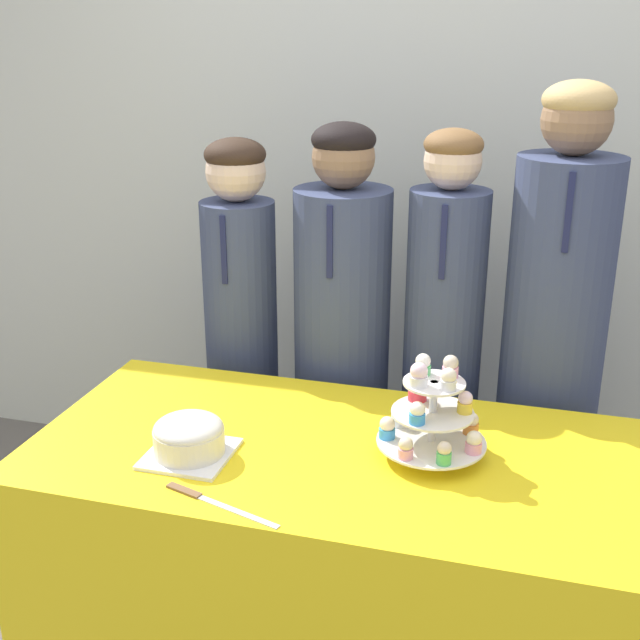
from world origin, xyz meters
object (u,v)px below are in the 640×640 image
(cake_knife, at_px, (203,498))
(student_2, at_px, (441,376))
(student_0, at_px, (242,356))
(student_1, at_px, (341,368))
(round_cake, at_px, (189,437))
(cupcake_stand, at_px, (431,412))
(student_3, at_px, (550,371))

(cake_knife, relative_size, student_2, 0.20)
(student_0, bearing_deg, student_1, 0.00)
(round_cake, distance_m, cake_knife, 0.21)
(student_0, relative_size, student_2, 0.97)
(round_cake, relative_size, student_2, 0.14)
(cupcake_stand, xyz_separation_m, student_1, (-0.38, 0.58, -0.17))
(cake_knife, xyz_separation_m, student_1, (0.09, 0.93, -0.05))
(round_cake, distance_m, student_0, 0.77)
(cupcake_stand, height_order, student_1, student_1)
(student_2, bearing_deg, student_3, 0.00)
(student_3, bearing_deg, cake_knife, -129.40)
(student_1, distance_m, student_3, 0.67)
(student_3, bearing_deg, student_2, -180.00)
(student_1, xyz_separation_m, student_3, (0.67, 0.00, 0.07))
(cake_knife, distance_m, student_1, 0.93)
(round_cake, xyz_separation_m, student_1, (0.21, 0.75, -0.10))
(student_0, distance_m, student_1, 0.35)
(student_0, bearing_deg, cake_knife, -74.37)
(round_cake, xyz_separation_m, student_2, (0.54, 0.75, -0.09))
(student_2, bearing_deg, round_cake, -125.54)
(round_cake, xyz_separation_m, student_0, (-0.15, 0.75, -0.10))
(student_2, bearing_deg, cake_knife, -114.65)
(cake_knife, height_order, student_2, student_2)
(round_cake, height_order, student_1, student_1)
(round_cake, bearing_deg, cupcake_stand, 16.37)
(round_cake, relative_size, student_1, 0.14)
(round_cake, bearing_deg, student_2, 54.46)
(cake_knife, distance_m, cupcake_stand, 0.60)
(round_cake, height_order, student_2, student_2)
(round_cake, bearing_deg, student_1, 74.69)
(cake_knife, distance_m, student_0, 0.96)
(cake_knife, height_order, student_3, student_3)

